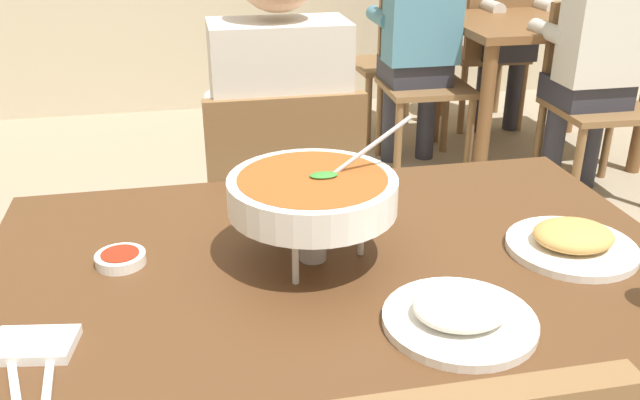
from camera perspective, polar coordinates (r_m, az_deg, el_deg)
dining_table_main at (r=1.32m, az=1.31°, el=-9.23°), size 1.27×0.81×0.76m
chair_diner_main at (r=1.98m, az=-3.12°, el=-1.47°), size 0.44×0.44×0.90m
diner_main at (r=1.92m, az=-3.43°, el=5.30°), size 0.40×0.45×1.31m
curry_bowl at (r=1.20m, az=-0.62°, el=0.48°), size 0.33×0.30×0.26m
rice_plate at (r=1.09m, az=11.59°, el=-9.29°), size 0.24×0.24×0.06m
appetizer_plate at (r=1.36m, az=20.29°, el=-3.25°), size 0.24×0.24×0.06m
sauce_dish at (r=1.29m, az=-16.30°, el=-4.69°), size 0.09×0.09×0.02m
napkin_folded at (r=1.11m, az=-22.79°, el=-11.09°), size 0.13×0.10×0.02m
fork_utensil at (r=1.07m, az=-24.26°, el=-12.82°), size 0.06×0.17×0.01m
spoon_utensil at (r=1.06m, az=-21.59°, el=-12.73°), size 0.03×0.17×0.01m
dining_table_far at (r=3.90m, az=17.93°, el=12.18°), size 1.00×0.80×0.76m
chair_bg_left at (r=3.72m, az=8.42°, el=10.78°), size 0.45×0.45×0.90m
chair_bg_middle at (r=3.55m, az=21.81°, el=8.64°), size 0.45×0.45×0.90m
chair_bg_right at (r=4.37m, az=14.10°, el=12.33°), size 0.46×0.46×0.90m
chair_bg_corner at (r=4.14m, az=7.17°, el=12.23°), size 0.46×0.46×0.90m
patron_bg_left at (r=3.60m, az=8.29°, el=14.15°), size 0.40×0.45×1.31m
patron_bg_middle at (r=3.41m, az=22.23°, el=12.07°), size 0.40×0.45×1.31m
patron_bg_right at (r=4.35m, az=14.97°, el=15.37°), size 0.40×0.45×1.31m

